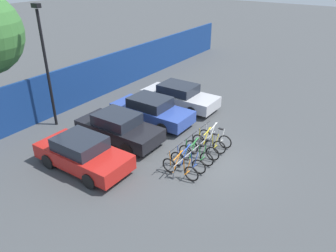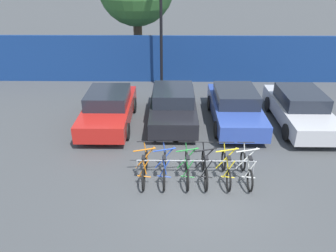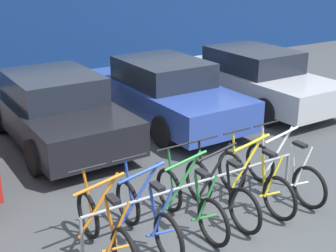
{
  "view_description": "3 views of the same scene",
  "coord_description": "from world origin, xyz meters",
  "px_view_note": "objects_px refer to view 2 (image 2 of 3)",
  "views": [
    {
      "loc": [
        -10.93,
        -5.21,
        7.85
      ],
      "look_at": [
        -0.3,
        2.02,
        1.3
      ],
      "focal_mm": 35.0,
      "sensor_mm": 36.0,
      "label": 1
    },
    {
      "loc": [
        -0.83,
        -7.68,
        6.01
      ],
      "look_at": [
        -0.95,
        1.46,
        1.33
      ],
      "focal_mm": 35.0,
      "sensor_mm": 36.0,
      "label": 2
    },
    {
      "loc": [
        -3.66,
        -4.07,
        3.55
      ],
      "look_at": [
        0.15,
        1.87,
        0.97
      ],
      "focal_mm": 50.0,
      "sensor_mm": 36.0,
      "label": 3
    }
  ],
  "objects_px": {
    "car_blue": "(235,107)",
    "lamp_post": "(161,20)",
    "car_silver": "(300,108)",
    "car_red": "(108,108)",
    "bike_rack": "(195,163)",
    "car_black": "(173,106)",
    "bicycle_blue": "(165,168)",
    "bicycle_white": "(246,169)",
    "bicycle_green": "(187,168)",
    "bicycle_yellow": "(226,169)",
    "bicycle_black": "(205,168)",
    "bicycle_orange": "(145,168)"
  },
  "relations": [
    {
      "from": "bicycle_blue",
      "to": "bicycle_white",
      "type": "height_order",
      "value": "same"
    },
    {
      "from": "car_blue",
      "to": "lamp_post",
      "type": "bearing_deg",
      "value": 127.55
    },
    {
      "from": "bicycle_green",
      "to": "bicycle_white",
      "type": "relative_size",
      "value": 1.0
    },
    {
      "from": "bicycle_black",
      "to": "bicycle_white",
      "type": "height_order",
      "value": "same"
    },
    {
      "from": "bicycle_blue",
      "to": "car_silver",
      "type": "height_order",
      "value": "car_silver"
    },
    {
      "from": "bicycle_blue",
      "to": "bicycle_white",
      "type": "bearing_deg",
      "value": 0.88
    },
    {
      "from": "bicycle_black",
      "to": "car_red",
      "type": "relative_size",
      "value": 0.41
    },
    {
      "from": "bicycle_yellow",
      "to": "car_blue",
      "type": "relative_size",
      "value": 0.39
    },
    {
      "from": "bicycle_orange",
      "to": "bicycle_white",
      "type": "xyz_separation_m",
      "value": [
        3.07,
        0.0,
        0.0
      ]
    },
    {
      "from": "bicycle_green",
      "to": "car_black",
      "type": "height_order",
      "value": "car_black"
    },
    {
      "from": "bicycle_black",
      "to": "car_red",
      "type": "height_order",
      "value": "car_red"
    },
    {
      "from": "bicycle_yellow",
      "to": "bicycle_green",
      "type": "bearing_deg",
      "value": 176.71
    },
    {
      "from": "bicycle_black",
      "to": "car_silver",
      "type": "bearing_deg",
      "value": 43.86
    },
    {
      "from": "bicycle_orange",
      "to": "car_red",
      "type": "bearing_deg",
      "value": 117.51
    },
    {
      "from": "bicycle_black",
      "to": "car_black",
      "type": "distance_m",
      "value": 4.14
    },
    {
      "from": "bike_rack",
      "to": "bicycle_orange",
      "type": "distance_m",
      "value": 1.54
    },
    {
      "from": "car_red",
      "to": "car_black",
      "type": "distance_m",
      "value": 2.61
    },
    {
      "from": "bicycle_orange",
      "to": "bicycle_blue",
      "type": "relative_size",
      "value": 1.0
    },
    {
      "from": "bicycle_yellow",
      "to": "bicycle_black",
      "type": "bearing_deg",
      "value": 176.71
    },
    {
      "from": "bicycle_orange",
      "to": "bicycle_green",
      "type": "bearing_deg",
      "value": 2.53
    },
    {
      "from": "car_red",
      "to": "car_blue",
      "type": "distance_m",
      "value": 5.1
    },
    {
      "from": "bicycle_green",
      "to": "lamp_post",
      "type": "relative_size",
      "value": 0.28
    },
    {
      "from": "bicycle_white",
      "to": "car_black",
      "type": "relative_size",
      "value": 0.4
    },
    {
      "from": "bike_rack",
      "to": "bicycle_black",
      "type": "bearing_deg",
      "value": -28.36
    },
    {
      "from": "car_silver",
      "to": "car_red",
      "type": "bearing_deg",
      "value": -179.3
    },
    {
      "from": "bicycle_green",
      "to": "car_black",
      "type": "relative_size",
      "value": 0.4
    },
    {
      "from": "bicycle_black",
      "to": "car_red",
      "type": "distance_m",
      "value": 5.13
    },
    {
      "from": "bike_rack",
      "to": "car_black",
      "type": "height_order",
      "value": "car_black"
    },
    {
      "from": "lamp_post",
      "to": "bicycle_green",
      "type": "bearing_deg",
      "value": -82.78
    },
    {
      "from": "bicycle_blue",
      "to": "lamp_post",
      "type": "xyz_separation_m",
      "value": [
        -0.33,
        7.97,
        3.03
      ]
    },
    {
      "from": "car_red",
      "to": "car_silver",
      "type": "xyz_separation_m",
      "value": [
        7.64,
        0.09,
        0.0
      ]
    },
    {
      "from": "bicycle_yellow",
      "to": "car_black",
      "type": "height_order",
      "value": "car_black"
    },
    {
      "from": "car_silver",
      "to": "lamp_post",
      "type": "distance_m",
      "value": 7.53
    },
    {
      "from": "bicycle_green",
      "to": "car_black",
      "type": "distance_m",
      "value": 4.05
    },
    {
      "from": "car_black",
      "to": "car_silver",
      "type": "relative_size",
      "value": 0.93
    },
    {
      "from": "bicycle_white",
      "to": "lamp_post",
      "type": "relative_size",
      "value": 0.28
    },
    {
      "from": "bicycle_blue",
      "to": "car_red",
      "type": "relative_size",
      "value": 0.41
    },
    {
      "from": "bike_rack",
      "to": "car_red",
      "type": "height_order",
      "value": "car_red"
    },
    {
      "from": "car_black",
      "to": "car_blue",
      "type": "distance_m",
      "value": 2.5
    },
    {
      "from": "lamp_post",
      "to": "car_silver",
      "type": "bearing_deg",
      "value": -36.49
    },
    {
      "from": "bicycle_blue",
      "to": "bicycle_yellow",
      "type": "bearing_deg",
      "value": 0.88
    },
    {
      "from": "bicycle_orange",
      "to": "bicycle_yellow",
      "type": "height_order",
      "value": "same"
    },
    {
      "from": "bicycle_blue",
      "to": "bicycle_white",
      "type": "xyz_separation_m",
      "value": [
        2.47,
        0.0,
        0.0
      ]
    },
    {
      "from": "bicycle_black",
      "to": "car_blue",
      "type": "xyz_separation_m",
      "value": [
        1.56,
        3.94,
        0.31
      ]
    },
    {
      "from": "bicycle_yellow",
      "to": "bicycle_white",
      "type": "bearing_deg",
      "value": -3.29
    },
    {
      "from": "car_silver",
      "to": "lamp_post",
      "type": "height_order",
      "value": "lamp_post"
    },
    {
      "from": "bike_rack",
      "to": "bicycle_white",
      "type": "xyz_separation_m",
      "value": [
        1.53,
        -0.15,
        -0.11
      ]
    },
    {
      "from": "bicycle_green",
      "to": "car_red",
      "type": "height_order",
      "value": "car_red"
    },
    {
      "from": "lamp_post",
      "to": "bicycle_yellow",
      "type": "bearing_deg",
      "value": -74.66
    },
    {
      "from": "bicycle_green",
      "to": "car_blue",
      "type": "bearing_deg",
      "value": 65.14
    }
  ]
}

